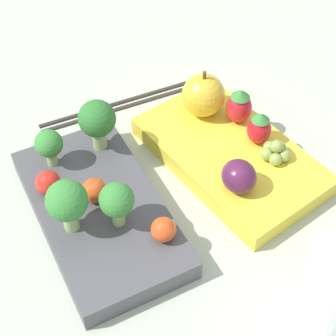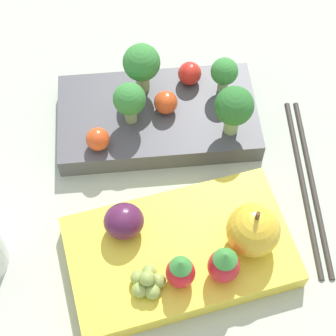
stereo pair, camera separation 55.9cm
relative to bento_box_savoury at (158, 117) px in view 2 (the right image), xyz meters
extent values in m
plane|color=#ADB7A3|center=(-0.01, -0.08, -0.01)|extent=(4.00, 4.00, 0.00)
cube|color=#4C4C51|center=(0.00, 0.00, 0.00)|extent=(0.22, 0.13, 0.02)
cube|color=yellow|center=(0.00, -0.16, 0.00)|extent=(0.22, 0.14, 0.02)
cylinder|color=#93B770|center=(-0.03, -0.01, 0.02)|extent=(0.01, 0.01, 0.02)
sphere|color=#388438|center=(-0.03, -0.01, 0.05)|extent=(0.03, 0.03, 0.03)
cylinder|color=#93B770|center=(0.07, 0.02, 0.02)|extent=(0.01, 0.01, 0.02)
sphere|color=#388438|center=(0.07, 0.02, 0.04)|extent=(0.03, 0.03, 0.03)
cylinder|color=#93B770|center=(-0.01, 0.03, 0.02)|extent=(0.02, 0.02, 0.02)
sphere|color=#388438|center=(-0.01, 0.03, 0.05)|extent=(0.04, 0.04, 0.04)
cylinder|color=#93B770|center=(0.07, -0.04, 0.02)|extent=(0.02, 0.02, 0.02)
sphere|color=#2D702D|center=(0.07, -0.04, 0.05)|extent=(0.04, 0.04, 0.04)
sphere|color=#DB4C1E|center=(-0.07, -0.03, 0.02)|extent=(0.02, 0.02, 0.02)
sphere|color=red|center=(0.04, 0.03, 0.03)|extent=(0.03, 0.03, 0.03)
sphere|color=#DB4C1E|center=(0.01, 0.00, 0.03)|extent=(0.03, 0.03, 0.03)
sphere|color=gold|center=(0.06, -0.17, 0.04)|extent=(0.05, 0.05, 0.05)
cylinder|color=brown|center=(0.06, -0.17, 0.06)|extent=(0.00, 0.00, 0.01)
ellipsoid|color=red|center=(-0.01, -0.19, 0.03)|extent=(0.03, 0.03, 0.03)
cone|color=#388438|center=(-0.01, -0.19, 0.05)|extent=(0.02, 0.02, 0.01)
ellipsoid|color=red|center=(0.03, -0.19, 0.03)|extent=(0.03, 0.03, 0.04)
cone|color=#388438|center=(0.03, -0.19, 0.05)|extent=(0.02, 0.02, 0.01)
ellipsoid|color=#511E42|center=(-0.05, -0.13, 0.03)|extent=(0.04, 0.03, 0.03)
sphere|color=#8EA84C|center=(-0.03, -0.19, 0.02)|extent=(0.01, 0.01, 0.01)
sphere|color=#8EA84C|center=(-0.04, -0.18, 0.02)|extent=(0.01, 0.01, 0.01)
sphere|color=#8EA84C|center=(-0.05, -0.19, 0.02)|extent=(0.01, 0.01, 0.01)
sphere|color=#8EA84C|center=(-0.05, -0.20, 0.02)|extent=(0.01, 0.01, 0.01)
sphere|color=#8EA84C|center=(-0.04, -0.20, 0.02)|extent=(0.01, 0.01, 0.01)
sphere|color=#8EA84C|center=(-0.04, -0.19, 0.03)|extent=(0.01, 0.01, 0.01)
cylinder|color=#332D28|center=(0.15, -0.10, -0.01)|extent=(0.03, 0.21, 0.01)
cylinder|color=#332D28|center=(0.14, -0.10, -0.01)|extent=(0.03, 0.21, 0.01)
camera|label=1|loc=(-0.33, 0.12, 0.46)|focal=60.00mm
camera|label=2|loc=(-0.05, -0.36, 0.49)|focal=60.00mm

